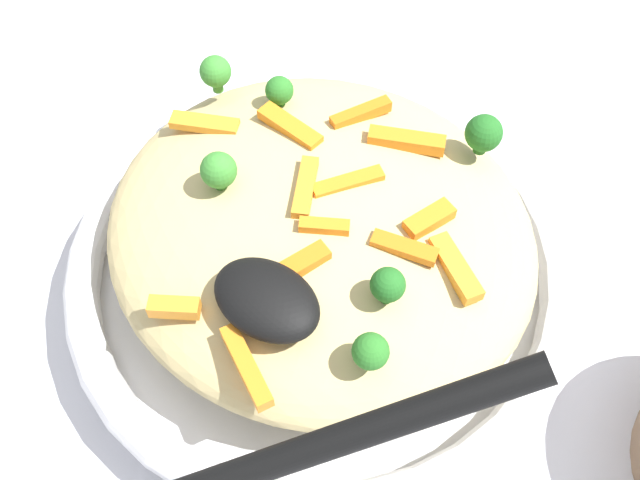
# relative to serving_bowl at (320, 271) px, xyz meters

# --- Properties ---
(ground_plane) EXTENTS (2.40, 2.40, 0.00)m
(ground_plane) POSITION_rel_serving_bowl_xyz_m (0.00, 0.00, -0.03)
(ground_plane) COLOR silver
(serving_bowl) EXTENTS (0.30, 0.30, 0.05)m
(serving_bowl) POSITION_rel_serving_bowl_xyz_m (0.00, 0.00, 0.00)
(serving_bowl) COLOR silver
(serving_bowl) RESTS_ON ground_plane
(pasta_mound) EXTENTS (0.25, 0.23, 0.06)m
(pasta_mound) POSITION_rel_serving_bowl_xyz_m (0.00, 0.00, 0.04)
(pasta_mound) COLOR #D1BA7A
(pasta_mound) RESTS_ON serving_bowl
(carrot_piece_0) EXTENTS (0.02, 0.04, 0.01)m
(carrot_piece_0) POSITION_rel_serving_bowl_xyz_m (-0.02, 0.06, 0.07)
(carrot_piece_0) COLOR orange
(carrot_piece_0) RESTS_ON pasta_mound
(carrot_piece_1) EXTENTS (0.03, 0.02, 0.01)m
(carrot_piece_1) POSITION_rel_serving_bowl_xyz_m (0.01, -0.01, 0.07)
(carrot_piece_1) COLOR orange
(carrot_piece_1) RESTS_ON pasta_mound
(carrot_piece_2) EXTENTS (0.04, 0.03, 0.01)m
(carrot_piece_2) POSITION_rel_serving_bowl_xyz_m (0.03, -0.10, 0.07)
(carrot_piece_2) COLOR orange
(carrot_piece_2) RESTS_ON pasta_mound
(carrot_piece_3) EXTENTS (0.03, 0.04, 0.01)m
(carrot_piece_3) POSITION_rel_serving_bowl_xyz_m (0.01, 0.02, 0.07)
(carrot_piece_3) COLOR orange
(carrot_piece_3) RESTS_ON pasta_mound
(carrot_piece_4) EXTENTS (0.04, 0.02, 0.01)m
(carrot_piece_4) POSITION_rel_serving_bowl_xyz_m (0.05, -0.00, 0.07)
(carrot_piece_4) COLOR orange
(carrot_piece_4) RESTS_ON pasta_mound
(carrot_piece_5) EXTENTS (0.04, 0.01, 0.01)m
(carrot_piece_5) POSITION_rel_serving_bowl_xyz_m (-0.04, 0.03, 0.07)
(carrot_piece_5) COLOR orange
(carrot_piece_5) RESTS_ON pasta_mound
(carrot_piece_6) EXTENTS (0.03, 0.04, 0.01)m
(carrot_piece_6) POSITION_rel_serving_bowl_xyz_m (-0.01, -0.00, 0.08)
(carrot_piece_6) COLOR orange
(carrot_piece_6) RESTS_ON pasta_mound
(carrot_piece_7) EXTENTS (0.04, 0.03, 0.01)m
(carrot_piece_7) POSITION_rel_serving_bowl_xyz_m (-0.09, 0.01, 0.07)
(carrot_piece_7) COLOR orange
(carrot_piece_7) RESTS_ON pasta_mound
(carrot_piece_8) EXTENTS (0.03, 0.02, 0.01)m
(carrot_piece_8) POSITION_rel_serving_bowl_xyz_m (-0.02, -0.09, 0.07)
(carrot_piece_8) COLOR orange
(carrot_piece_8) RESTS_ON pasta_mound
(carrot_piece_9) EXTENTS (0.02, 0.03, 0.01)m
(carrot_piece_9) POSITION_rel_serving_bowl_xyz_m (0.05, 0.02, 0.07)
(carrot_piece_9) COLOR orange
(carrot_piece_9) RESTS_ON pasta_mound
(carrot_piece_10) EXTENTS (0.02, 0.03, 0.01)m
(carrot_piece_10) POSITION_rel_serving_bowl_xyz_m (0.02, -0.04, 0.07)
(carrot_piece_10) COLOR orange
(carrot_piece_10) RESTS_ON pasta_mound
(carrot_piece_11) EXTENTS (0.04, 0.03, 0.01)m
(carrot_piece_11) POSITION_rel_serving_bowl_xyz_m (0.08, 0.01, 0.07)
(carrot_piece_11) COLOR orange
(carrot_piece_11) RESTS_ON pasta_mound
(carrot_piece_12) EXTENTS (0.04, 0.03, 0.01)m
(carrot_piece_12) POSITION_rel_serving_bowl_xyz_m (0.02, 0.06, 0.07)
(carrot_piece_12) COLOR orange
(carrot_piece_12) RESTS_ON pasta_mound
(broccoli_floret_0) EXTENTS (0.02, 0.02, 0.02)m
(broccoli_floret_0) POSITION_rel_serving_bowl_xyz_m (0.07, -0.06, 0.08)
(broccoli_floret_0) COLOR #296820
(broccoli_floret_0) RESTS_ON pasta_mound
(broccoli_floret_1) EXTENTS (0.02, 0.02, 0.02)m
(broccoli_floret_1) POSITION_rel_serving_bowl_xyz_m (-0.06, 0.05, 0.08)
(broccoli_floret_1) COLOR #296820
(broccoli_floret_1) RESTS_ON pasta_mound
(broccoli_floret_2) EXTENTS (0.02, 0.02, 0.02)m
(broccoli_floret_2) POSITION_rel_serving_bowl_xyz_m (0.06, -0.03, 0.08)
(broccoli_floret_2) COLOR #205B1C
(broccoli_floret_2) RESTS_ON pasta_mound
(broccoli_floret_3) EXTENTS (0.02, 0.02, 0.03)m
(broccoli_floret_3) POSITION_rel_serving_bowl_xyz_m (0.05, 0.09, 0.08)
(broccoli_floret_3) COLOR #205B1C
(broccoli_floret_3) RESTS_ON pasta_mound
(broccoli_floret_4) EXTENTS (0.02, 0.02, 0.02)m
(broccoli_floret_4) POSITION_rel_serving_bowl_xyz_m (-0.10, 0.03, 0.08)
(broccoli_floret_4) COLOR #377928
(broccoli_floret_4) RESTS_ON pasta_mound
(broccoli_floret_5) EXTENTS (0.02, 0.02, 0.02)m
(broccoli_floret_5) POSITION_rel_serving_bowl_xyz_m (-0.05, -0.02, 0.08)
(broccoli_floret_5) COLOR #377928
(broccoli_floret_5) RESTS_ON pasta_mound
(serving_spoon) EXTENTS (0.16, 0.15, 0.09)m
(serving_spoon) POSITION_rel_serving_bowl_xyz_m (0.04, -0.09, 0.09)
(serving_spoon) COLOR black
(serving_spoon) RESTS_ON pasta_mound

